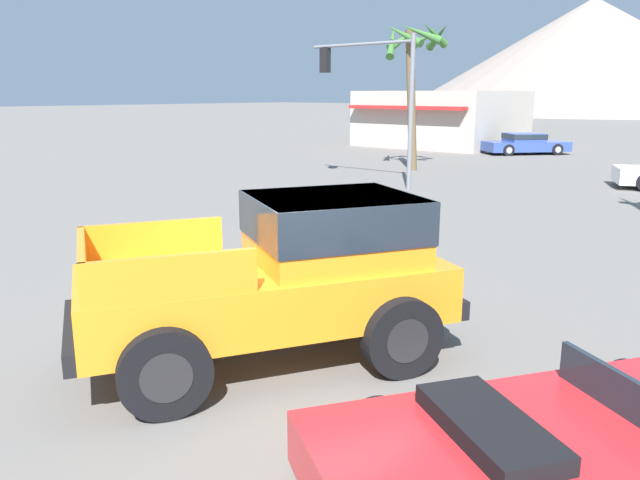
{
  "coord_description": "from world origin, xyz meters",
  "views": [
    {
      "loc": [
        5.18,
        -5.46,
        3.32
      ],
      "look_at": [
        -0.22,
        0.61,
        1.4
      ],
      "focal_mm": 35.0,
      "sensor_mm": 36.0,
      "label": 1
    }
  ],
  "objects_px": {
    "orange_pickup_truck": "(290,270)",
    "palm_tree_tall": "(414,57)",
    "parked_car_blue": "(525,143)",
    "traffic_light_main": "(370,81)",
    "red_convertible_car": "(565,445)"
  },
  "relations": [
    {
      "from": "red_convertible_car",
      "to": "traffic_light_main",
      "type": "distance_m",
      "value": 18.6
    },
    {
      "from": "parked_car_blue",
      "to": "traffic_light_main",
      "type": "distance_m",
      "value": 15.62
    },
    {
      "from": "orange_pickup_truck",
      "to": "palm_tree_tall",
      "type": "xyz_separation_m",
      "value": [
        -10.01,
        17.85,
        3.62
      ]
    },
    {
      "from": "parked_car_blue",
      "to": "palm_tree_tall",
      "type": "distance_m",
      "value": 11.3
    },
    {
      "from": "parked_car_blue",
      "to": "traffic_light_main",
      "type": "relative_size",
      "value": 0.89
    },
    {
      "from": "orange_pickup_truck",
      "to": "traffic_light_main",
      "type": "xyz_separation_m",
      "value": [
        -8.71,
        13.05,
        2.58
      ]
    },
    {
      "from": "traffic_light_main",
      "to": "red_convertible_car",
      "type": "bearing_deg",
      "value": 132.54
    },
    {
      "from": "parked_car_blue",
      "to": "red_convertible_car",
      "type": "bearing_deg",
      "value": -25.75
    },
    {
      "from": "red_convertible_car",
      "to": "orange_pickup_truck",
      "type": "bearing_deg",
      "value": -155.55
    },
    {
      "from": "red_convertible_car",
      "to": "palm_tree_tall",
      "type": "relative_size",
      "value": 0.75
    },
    {
      "from": "red_convertible_car",
      "to": "parked_car_blue",
      "type": "relative_size",
      "value": 1.01
    },
    {
      "from": "red_convertible_car",
      "to": "traffic_light_main",
      "type": "xyz_separation_m",
      "value": [
        -12.37,
        13.48,
        3.33
      ]
    },
    {
      "from": "orange_pickup_truck",
      "to": "parked_car_blue",
      "type": "relative_size",
      "value": 1.08
    },
    {
      "from": "palm_tree_tall",
      "to": "parked_car_blue",
      "type": "bearing_deg",
      "value": 86.77
    },
    {
      "from": "red_convertible_car",
      "to": "palm_tree_tall",
      "type": "height_order",
      "value": "palm_tree_tall"
    }
  ]
}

